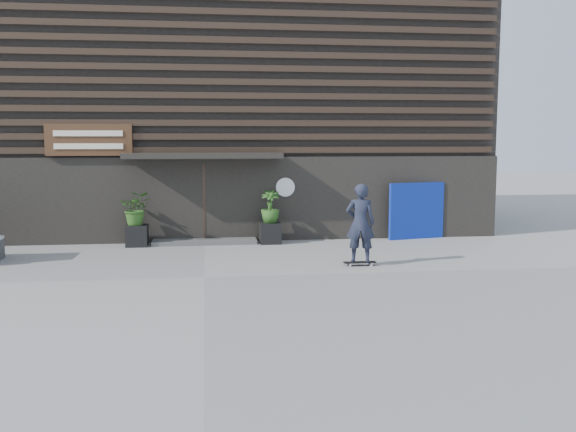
{
  "coord_description": "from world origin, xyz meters",
  "views": [
    {
      "loc": [
        0.07,
        -13.94,
        3.04
      ],
      "look_at": [
        2.1,
        1.9,
        1.1
      ],
      "focal_mm": 39.93,
      "sensor_mm": 36.0,
      "label": 1
    }
  ],
  "objects": [
    {
      "name": "ground",
      "position": [
        0.0,
        0.0,
        0.0
      ],
      "size": [
        80.0,
        80.0,
        0.0
      ],
      "primitive_type": "plane",
      "color": "gray",
      "rests_on": "ground"
    },
    {
      "name": "building",
      "position": [
        -0.0,
        9.96,
        3.99
      ],
      "size": [
        18.0,
        11.0,
        8.0
      ],
      "color": "black",
      "rests_on": "ground"
    },
    {
      "name": "planter_pot_left",
      "position": [
        -1.9,
        4.4,
        0.3
      ],
      "size": [
        0.6,
        0.6,
        0.6
      ],
      "primitive_type": "cube",
      "color": "black",
      "rests_on": "ground"
    },
    {
      "name": "entrance_step",
      "position": [
        0.0,
        4.6,
        0.06
      ],
      "size": [
        3.0,
        0.8,
        0.12
      ],
      "primitive_type": "cube",
      "color": "#484846",
      "rests_on": "ground"
    },
    {
      "name": "skateboarder",
      "position": [
        3.7,
        0.82,
        1.03
      ],
      "size": [
        0.78,
        0.57,
        1.98
      ],
      "color": "black",
      "rests_on": "ground"
    },
    {
      "name": "planter_pot_right",
      "position": [
        1.9,
        4.4,
        0.3
      ],
      "size": [
        0.6,
        0.6,
        0.6
      ],
      "primitive_type": "cube",
      "color": "black",
      "rests_on": "ground"
    },
    {
      "name": "bamboo_right",
      "position": [
        1.9,
        4.4,
        1.08
      ],
      "size": [
        0.54,
        0.54,
        0.96
      ],
      "primitive_type": "imported",
      "color": "#2D591E",
      "rests_on": "planter_pot_right"
    },
    {
      "name": "bamboo_left",
      "position": [
        -1.9,
        4.4,
        1.08
      ],
      "size": [
        0.86,
        0.75,
        0.96
      ],
      "primitive_type": "imported",
      "color": "#2D591E",
      "rests_on": "planter_pot_left"
    },
    {
      "name": "blue_tarp",
      "position": [
        6.4,
        4.7,
        0.85
      ],
      "size": [
        1.8,
        0.51,
        1.71
      ],
      "primitive_type": "cube",
      "rotation": [
        0.0,
        0.0,
        0.21
      ],
      "color": "#0B2295",
      "rests_on": "ground"
    }
  ]
}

